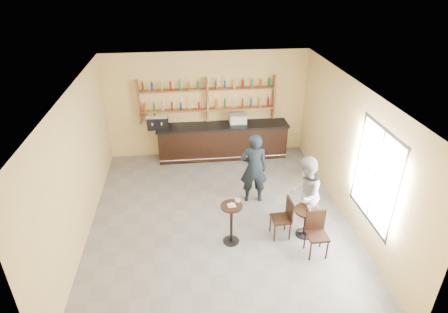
{
  "coord_description": "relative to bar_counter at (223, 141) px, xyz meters",
  "views": [
    {
      "loc": [
        -0.71,
        -7.16,
        5.52
      ],
      "look_at": [
        0.2,
        0.8,
        1.25
      ],
      "focal_mm": 30.0,
      "sensor_mm": 36.0,
      "label": 1
    }
  ],
  "objects": [
    {
      "name": "wall_right",
      "position": [
        2.57,
        -3.15,
        1.06
      ],
      "size": [
        0.0,
        7.0,
        7.0
      ],
      "primitive_type": "plane",
      "rotation": [
        1.57,
        0.0,
        -1.57
      ],
      "color": "#FAD98E",
      "rests_on": "floor"
    },
    {
      "name": "wall_front",
      "position": [
        -0.43,
        -6.65,
        1.06
      ],
      "size": [
        7.0,
        0.0,
        7.0
      ],
      "primitive_type": "plane",
      "rotation": [
        -1.57,
        0.0,
        0.0
      ],
      "color": "#FAD98E",
      "rests_on": "floor"
    },
    {
      "name": "chair_south",
      "position": [
        1.45,
        -4.56,
        -0.05
      ],
      "size": [
        0.43,
        0.43,
        0.97
      ],
      "primitive_type": null,
      "rotation": [
        0.0,
        0.0,
        0.02
      ],
      "color": "black",
      "rests_on": "floor"
    },
    {
      "name": "ceiling",
      "position": [
        -0.43,
        -3.15,
        2.66
      ],
      "size": [
        7.0,
        7.0,
        0.0
      ],
      "primitive_type": "plane",
      "rotation": [
        3.14,
        0.0,
        0.0
      ],
      "color": "white",
      "rests_on": "wall_back"
    },
    {
      "name": "cafe_table",
      "position": [
        1.4,
        -3.96,
        -0.19
      ],
      "size": [
        0.72,
        0.72,
        0.69
      ],
      "primitive_type": null,
      "rotation": [
        0.0,
        0.0,
        0.43
      ],
      "color": "black",
      "rests_on": "floor"
    },
    {
      "name": "wall_left",
      "position": [
        -3.43,
        -3.15,
        1.06
      ],
      "size": [
        0.0,
        7.0,
        7.0
      ],
      "primitive_type": "plane",
      "rotation": [
        1.57,
        0.0,
        1.57
      ],
      "color": "#FAD98E",
      "rests_on": "floor"
    },
    {
      "name": "man_main",
      "position": [
        0.5,
        -2.45,
        0.39
      ],
      "size": [
        0.71,
        0.5,
        1.86
      ],
      "primitive_type": "imported",
      "rotation": [
        0.0,
        0.0,
        3.07
      ],
      "color": "black",
      "rests_on": "floor"
    },
    {
      "name": "pedestal_table",
      "position": [
        -0.25,
        -3.99,
        -0.05
      ],
      "size": [
        0.52,
        0.52,
        0.97
      ],
      "primitive_type": null,
      "rotation": [
        0.0,
        0.0,
        0.11
      ],
      "color": "black",
      "rests_on": "floor"
    },
    {
      "name": "napkin",
      "position": [
        -0.25,
        -3.99,
        0.43
      ],
      "size": [
        0.17,
        0.17,
        0.0
      ],
      "primitive_type": "cube",
      "rotation": [
        0.0,
        0.0,
        0.09
      ],
      "color": "white",
      "rests_on": "pedestal_table"
    },
    {
      "name": "wall_back",
      "position": [
        -0.43,
        0.35,
        1.06
      ],
      "size": [
        7.0,
        0.0,
        7.0
      ],
      "primitive_type": "plane",
      "rotation": [
        1.57,
        0.0,
        0.0
      ],
      "color": "#FAD98E",
      "rests_on": "floor"
    },
    {
      "name": "liquor_bottles",
      "position": [
        -0.43,
        0.22,
        1.44
      ],
      "size": [
        3.68,
        0.1,
        1.0
      ],
      "primitive_type": null,
      "color": "#8C5919",
      "rests_on": "shelf_unit"
    },
    {
      "name": "cup_cafe",
      "position": [
        1.45,
        -3.96,
        0.2
      ],
      "size": [
        0.1,
        0.1,
        0.09
      ],
      "primitive_type": "imported",
      "rotation": [
        0.0,
        0.0,
        -0.09
      ],
      "color": "white",
      "rests_on": "cafe_table"
    },
    {
      "name": "bar_counter",
      "position": [
        0.0,
        0.0,
        0.0
      ],
      "size": [
        3.97,
        0.77,
        1.07
      ],
      "primitive_type": null,
      "color": "black",
      "rests_on": "floor"
    },
    {
      "name": "cup_pedestal",
      "position": [
        -0.11,
        -3.89,
        0.48
      ],
      "size": [
        0.12,
        0.12,
        0.1
      ],
      "primitive_type": "imported",
      "rotation": [
        0.0,
        0.0,
        -0.01
      ],
      "color": "white",
      "rests_on": "pedestal_table"
    },
    {
      "name": "chair_west",
      "position": [
        0.85,
        -3.91,
        -0.07
      ],
      "size": [
        0.42,
        0.42,
        0.94
      ],
      "primitive_type": null,
      "rotation": [
        0.0,
        0.0,
        -1.53
      ],
      "color": "black",
      "rests_on": "floor"
    },
    {
      "name": "shelf_unit",
      "position": [
        -0.43,
        0.22,
        1.27
      ],
      "size": [
        4.0,
        0.26,
        1.4
      ],
      "primitive_type": null,
      "color": "brown",
      "rests_on": "wall_back"
    },
    {
      "name": "espresso_machine",
      "position": [
        -1.93,
        0.0,
        0.76
      ],
      "size": [
        0.66,
        0.47,
        0.44
      ],
      "primitive_type": null,
      "rotation": [
        0.0,
        0.0,
        0.12
      ],
      "color": "black",
      "rests_on": "bar_counter"
    },
    {
      "name": "patron_second",
      "position": [
        1.42,
        -3.65,
        0.36
      ],
      "size": [
        0.98,
        1.07,
        1.79
      ],
      "primitive_type": "imported",
      "rotation": [
        0.0,
        0.0,
        -2.01
      ],
      "color": "#999A9E",
      "rests_on": "floor"
    },
    {
      "name": "donut",
      "position": [
        -0.24,
        -4.0,
        0.46
      ],
      "size": [
        0.15,
        0.15,
        0.04
      ],
      "primitive_type": "torus",
      "rotation": [
        0.0,
        0.0,
        -0.2
      ],
      "color": "#E99E55",
      "rests_on": "napkin"
    },
    {
      "name": "floor",
      "position": [
        -0.43,
        -3.15,
        -0.54
      ],
      "size": [
        7.0,
        7.0,
        0.0
      ],
      "primitive_type": "plane",
      "color": "gray",
      "rests_on": "ground"
    },
    {
      "name": "window_pane",
      "position": [
        2.57,
        -4.35,
        1.16
      ],
      "size": [
        0.0,
        2.0,
        2.0
      ],
      "primitive_type": "plane",
      "rotation": [
        1.57,
        0.0,
        -1.57
      ],
      "color": "white",
      "rests_on": "wall_right"
    },
    {
      "name": "window_frame",
      "position": [
        2.56,
        -4.35,
        1.16
      ],
      "size": [
        0.04,
        1.7,
        2.1
      ],
      "primitive_type": null,
      "color": "black",
      "rests_on": "wall_right"
    },
    {
      "name": "pastry_case",
      "position": [
        0.46,
        0.0,
        0.69
      ],
      "size": [
        0.54,
        0.44,
        0.31
      ],
      "primitive_type": null,
      "rotation": [
        0.0,
        0.0,
        0.06
      ],
      "color": "silver",
      "rests_on": "bar_counter"
    }
  ]
}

